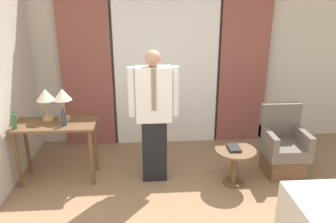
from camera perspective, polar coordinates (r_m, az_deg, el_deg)
wall_back at (r=5.22m, az=-0.39°, el=9.08°), size 10.00×0.06×2.70m
curtain_sheer_center at (r=5.10m, az=-0.29°, el=8.15°), size 1.60×0.06×2.58m
curtain_drape_left at (r=5.17m, az=-14.05°, el=7.71°), size 0.76×0.06×2.58m
curtain_drape_right at (r=5.33m, az=13.06°, el=8.13°), size 0.76×0.06×2.58m
desk at (r=4.41m, az=-18.93°, el=-3.70°), size 1.02×0.49×0.79m
table_lamp_left at (r=4.39m, az=-20.55°, el=2.37°), size 0.23×0.23×0.42m
table_lamp_right at (r=4.33m, az=-17.89°, el=2.47°), size 0.23×0.23×0.42m
bottle_near_edge at (r=4.32m, az=-25.26°, el=-1.55°), size 0.06×0.06×0.23m
bottle_by_lamp at (r=4.21m, az=-17.69°, el=-1.12°), size 0.06×0.06×0.23m
person at (r=4.06m, az=-2.47°, el=-0.20°), size 0.63×0.21×1.71m
armchair at (r=4.70m, az=19.35°, el=-6.16°), size 0.54×0.57×0.93m
side_table at (r=4.27m, az=11.55°, el=-8.32°), size 0.52×0.52×0.48m
book at (r=4.20m, az=11.40°, el=-6.25°), size 0.14×0.22×0.03m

